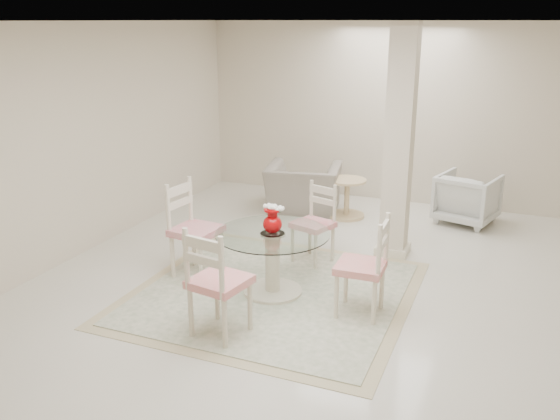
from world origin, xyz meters
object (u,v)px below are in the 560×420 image
at_px(dining_chair_west, 190,222).
at_px(side_table, 347,200).
at_px(dining_table, 273,263).
at_px(dining_chair_south, 214,275).
at_px(recliner_taupe, 303,188).
at_px(armchair_white, 467,198).
at_px(dining_chair_east, 368,260).
at_px(red_vase, 273,220).
at_px(dining_chair_north, 316,217).
at_px(column, 399,144).

distance_m(dining_chair_west, side_table, 2.82).
relative_size(dining_table, dining_chair_south, 1.01).
bearing_deg(dining_table, recliner_taupe, 103.73).
bearing_deg(armchair_white, side_table, 29.27).
xyz_separation_m(dining_chair_east, dining_chair_south, (-1.13, -0.91, 0.03)).
bearing_deg(dining_chair_east, red_vase, -97.65).
bearing_deg(dining_chair_west, dining_chair_north, -44.91).
distance_m(column, dining_chair_east, 1.87).
xyz_separation_m(dining_chair_north, side_table, (-0.12, 1.71, -0.28)).
distance_m(recliner_taupe, armchair_white, 2.32).
height_order(dining_chair_north, dining_chair_south, dining_chair_south).
bearing_deg(dining_chair_east, dining_chair_west, -97.77).
distance_m(column, dining_table, 2.10).
distance_m(dining_table, side_table, 2.71).
relative_size(column, dining_chair_east, 2.46).
xyz_separation_m(dining_table, dining_chair_east, (1.02, -0.10, 0.24)).
distance_m(column, recliner_taupe, 2.23).
bearing_deg(column, dining_chair_south, -111.61).
distance_m(column, dining_chair_west, 2.54).
bearing_deg(red_vase, dining_chair_east, -6.01).
bearing_deg(red_vase, armchair_white, 62.50).
bearing_deg(side_table, red_vase, -90.14).
distance_m(dining_chair_south, recliner_taupe, 3.85).
bearing_deg(dining_chair_east, side_table, -161.95).
xyz_separation_m(dining_chair_north, dining_chair_west, (-1.15, -0.89, 0.08)).
bearing_deg(recliner_taupe, side_table, 163.57).
bearing_deg(column, recliner_taupe, 143.32).
distance_m(column, dining_chair_south, 2.90).
bearing_deg(recliner_taupe, dining_chair_east, 109.53).
height_order(dining_table, dining_chair_south, dining_chair_south).
xyz_separation_m(dining_chair_west, armchair_white, (2.64, 3.00, -0.27)).
relative_size(dining_chair_west, dining_chair_south, 1.02).
xyz_separation_m(dining_chair_south, recliner_taupe, (-0.56, 3.80, -0.26)).
bearing_deg(dining_chair_west, dining_chair_east, -88.96).
height_order(dining_chair_south, recliner_taupe, dining_chair_south).
height_order(dining_table, red_vase, red_vase).
bearing_deg(dining_chair_west, recliner_taupe, -0.11).
xyz_separation_m(red_vase, dining_chair_east, (1.01, -0.11, -0.23)).
xyz_separation_m(dining_chair_south, side_table, (0.13, 3.73, -0.35)).
height_order(column, armchair_white, column).
distance_m(dining_chair_south, armchair_white, 4.49).
bearing_deg(armchair_white, recliner_taupe, 23.60).
bearing_deg(dining_chair_east, column, -178.27).
height_order(column, recliner_taupe, column).
bearing_deg(armchair_white, dining_chair_east, 94.73).
bearing_deg(dining_chair_east, recliner_taupe, -151.20).
bearing_deg(dining_chair_west, dining_chair_south, -134.32).
xyz_separation_m(dining_table, dining_chair_west, (-1.02, 0.11, 0.28)).
xyz_separation_m(dining_chair_north, recliner_taupe, (-0.81, 1.77, -0.19)).
height_order(column, dining_chair_north, column).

